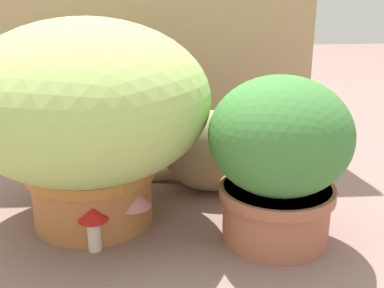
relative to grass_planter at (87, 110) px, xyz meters
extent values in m
plane|color=#846661|center=(0.09, -0.04, -0.27)|extent=(6.00, 6.00, 0.00)
cylinder|color=#B8723D|center=(0.00, 0.00, -0.20)|extent=(0.27, 0.27, 0.14)
cylinder|color=#BB7737|center=(0.00, 0.00, -0.14)|extent=(0.30, 0.30, 0.02)
ellipsoid|color=#A8C868|center=(0.00, 0.00, 0.02)|extent=(0.55, 0.55, 0.36)
cylinder|color=#AE6549|center=(0.41, -0.12, -0.21)|extent=(0.23, 0.23, 0.13)
cylinder|color=#A86247|center=(0.41, -0.12, -0.16)|extent=(0.25, 0.25, 0.02)
ellipsoid|color=#3E7D37|center=(0.41, -0.12, -0.03)|extent=(0.30, 0.30, 0.25)
ellipsoid|color=tan|center=(0.29, 0.15, -0.16)|extent=(0.29, 0.21, 0.22)
ellipsoid|color=beige|center=(0.39, 0.13, -0.17)|extent=(0.09, 0.11, 0.11)
sphere|color=tan|center=(0.40, 0.13, -0.04)|extent=(0.13, 0.13, 0.11)
cone|color=tan|center=(0.41, 0.16, 0.02)|extent=(0.04, 0.04, 0.04)
cone|color=tan|center=(0.40, 0.10, 0.02)|extent=(0.04, 0.04, 0.04)
cylinder|color=tan|center=(0.19, 0.21, -0.25)|extent=(0.19, 0.07, 0.07)
cylinder|color=silver|center=(0.09, -0.07, -0.24)|extent=(0.04, 0.04, 0.07)
cone|color=pink|center=(0.09, -0.07, -0.18)|extent=(0.09, 0.09, 0.05)
cylinder|color=silver|center=(0.02, -0.14, -0.23)|extent=(0.03, 0.03, 0.07)
cone|color=red|center=(0.02, -0.14, -0.19)|extent=(0.06, 0.06, 0.03)
camera|label=1|loc=(0.15, -1.07, 0.29)|focal=46.20mm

